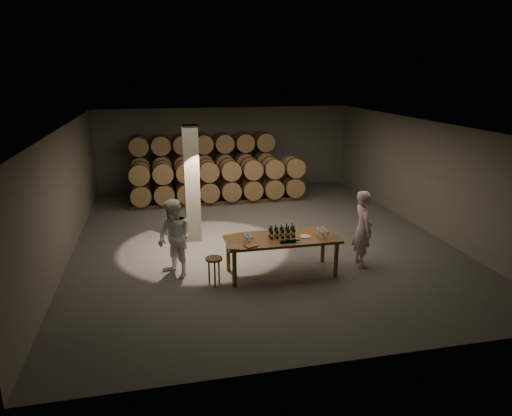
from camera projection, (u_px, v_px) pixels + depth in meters
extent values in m
plane|color=#585552|center=(258.00, 237.00, 13.04)|extent=(12.00, 12.00, 0.00)
plane|color=#605E59|center=(258.00, 124.00, 12.12)|extent=(12.00, 12.00, 0.00)
plane|color=slate|center=(225.00, 148.00, 18.20)|extent=(10.00, 0.00, 10.00)
plane|color=slate|center=(344.00, 272.00, 6.97)|extent=(10.00, 0.00, 10.00)
plane|color=slate|center=(66.00, 193.00, 11.56)|extent=(0.00, 12.00, 12.00)
plane|color=slate|center=(421.00, 174.00, 13.61)|extent=(0.00, 12.00, 12.00)
cube|color=slate|center=(192.00, 184.00, 12.40)|extent=(0.40, 0.40, 3.20)
cylinder|color=brown|center=(234.00, 269.00, 9.94)|extent=(0.10, 0.10, 0.84)
cylinder|color=brown|center=(336.00, 259.00, 10.42)|extent=(0.10, 0.10, 0.84)
cylinder|color=brown|center=(228.00, 254.00, 10.74)|extent=(0.10, 0.10, 0.84)
cylinder|color=brown|center=(323.00, 246.00, 11.23)|extent=(0.10, 0.10, 0.84)
cube|color=brown|center=(282.00, 238.00, 10.45)|extent=(2.60, 1.10, 0.06)
cube|color=#53341C|center=(205.00, 194.00, 17.41)|extent=(5.48, 0.10, 0.12)
cube|color=#53341C|center=(204.00, 190.00, 17.97)|extent=(5.48, 0.10, 0.12)
cylinder|color=olive|center=(142.00, 185.00, 17.09)|extent=(0.70, 0.95, 0.70)
cylinder|color=black|center=(142.00, 186.00, 16.85)|extent=(0.73, 0.04, 0.73)
cylinder|color=black|center=(142.00, 183.00, 17.34)|extent=(0.73, 0.04, 0.73)
cylinder|color=olive|center=(163.00, 184.00, 17.25)|extent=(0.70, 0.95, 0.70)
cylinder|color=black|center=(163.00, 185.00, 17.01)|extent=(0.73, 0.04, 0.73)
cylinder|color=black|center=(163.00, 182.00, 17.50)|extent=(0.73, 0.04, 0.73)
cylinder|color=olive|center=(184.00, 183.00, 17.41)|extent=(0.70, 0.95, 0.70)
cylinder|color=black|center=(184.00, 184.00, 17.17)|extent=(0.73, 0.04, 0.73)
cylinder|color=black|center=(183.00, 181.00, 17.66)|extent=(0.73, 0.04, 0.73)
cylinder|color=olive|center=(204.00, 182.00, 17.58)|extent=(0.70, 0.95, 0.70)
cylinder|color=black|center=(205.00, 183.00, 17.33)|extent=(0.73, 0.04, 0.73)
cylinder|color=black|center=(204.00, 180.00, 17.82)|extent=(0.73, 0.04, 0.73)
cylinder|color=olive|center=(224.00, 181.00, 17.74)|extent=(0.70, 0.95, 0.70)
cylinder|color=black|center=(225.00, 182.00, 17.49)|extent=(0.73, 0.04, 0.73)
cylinder|color=black|center=(223.00, 179.00, 17.98)|extent=(0.73, 0.04, 0.73)
cylinder|color=olive|center=(244.00, 180.00, 17.90)|extent=(0.70, 0.95, 0.70)
cylinder|color=black|center=(245.00, 181.00, 17.65)|extent=(0.73, 0.04, 0.73)
cylinder|color=black|center=(243.00, 178.00, 18.14)|extent=(0.73, 0.04, 0.73)
cylinder|color=olive|center=(263.00, 179.00, 18.06)|extent=(0.70, 0.95, 0.70)
cylinder|color=black|center=(265.00, 180.00, 17.81)|extent=(0.73, 0.04, 0.73)
cylinder|color=black|center=(262.00, 177.00, 18.30)|extent=(0.73, 0.04, 0.73)
cylinder|color=olive|center=(141.00, 165.00, 16.88)|extent=(0.70, 0.95, 0.70)
cylinder|color=black|center=(140.00, 167.00, 16.64)|extent=(0.73, 0.04, 0.73)
cylinder|color=black|center=(141.00, 164.00, 17.12)|extent=(0.73, 0.04, 0.73)
cylinder|color=olive|center=(162.00, 164.00, 17.04)|extent=(0.70, 0.95, 0.70)
cylinder|color=black|center=(162.00, 166.00, 16.80)|extent=(0.73, 0.04, 0.73)
cylinder|color=black|center=(162.00, 163.00, 17.28)|extent=(0.73, 0.04, 0.73)
cylinder|color=olive|center=(183.00, 163.00, 17.20)|extent=(0.70, 0.95, 0.70)
cylinder|color=black|center=(183.00, 165.00, 16.96)|extent=(0.73, 0.04, 0.73)
cylinder|color=black|center=(183.00, 162.00, 17.45)|extent=(0.73, 0.04, 0.73)
cylinder|color=olive|center=(204.00, 163.00, 17.36)|extent=(0.70, 0.95, 0.70)
cylinder|color=black|center=(204.00, 164.00, 17.12)|extent=(0.73, 0.04, 0.73)
cylinder|color=black|center=(203.00, 161.00, 17.61)|extent=(0.73, 0.04, 0.73)
cylinder|color=olive|center=(224.00, 162.00, 17.52)|extent=(0.70, 0.95, 0.70)
cylinder|color=black|center=(225.00, 163.00, 17.28)|extent=(0.73, 0.04, 0.73)
cylinder|color=black|center=(223.00, 161.00, 17.77)|extent=(0.73, 0.04, 0.73)
cylinder|color=olive|center=(244.00, 161.00, 17.68)|extent=(0.70, 0.95, 0.70)
cylinder|color=black|center=(245.00, 162.00, 17.44)|extent=(0.73, 0.04, 0.73)
cylinder|color=black|center=(243.00, 160.00, 17.93)|extent=(0.73, 0.04, 0.73)
cylinder|color=olive|center=(263.00, 160.00, 17.84)|extent=(0.70, 0.95, 0.70)
cylinder|color=black|center=(265.00, 161.00, 17.60)|extent=(0.73, 0.04, 0.73)
cylinder|color=black|center=(262.00, 159.00, 18.09)|extent=(0.73, 0.04, 0.73)
cylinder|color=olive|center=(139.00, 145.00, 16.67)|extent=(0.70, 0.95, 0.70)
cylinder|color=black|center=(139.00, 146.00, 16.43)|extent=(0.73, 0.04, 0.73)
cylinder|color=black|center=(139.00, 144.00, 16.91)|extent=(0.73, 0.04, 0.73)
cylinder|color=olive|center=(161.00, 145.00, 16.83)|extent=(0.70, 0.95, 0.70)
cylinder|color=black|center=(161.00, 146.00, 16.59)|extent=(0.73, 0.04, 0.73)
cylinder|color=black|center=(161.00, 144.00, 17.07)|extent=(0.73, 0.04, 0.73)
cylinder|color=olive|center=(182.00, 144.00, 16.99)|extent=(0.70, 0.95, 0.70)
cylinder|color=black|center=(183.00, 145.00, 16.75)|extent=(0.73, 0.04, 0.73)
cylinder|color=black|center=(182.00, 143.00, 17.23)|extent=(0.73, 0.04, 0.73)
cylinder|color=olive|center=(203.00, 143.00, 17.15)|extent=(0.70, 0.95, 0.70)
cylinder|color=black|center=(204.00, 144.00, 16.91)|extent=(0.73, 0.04, 0.73)
cylinder|color=black|center=(202.00, 142.00, 17.39)|extent=(0.73, 0.04, 0.73)
cylinder|color=olive|center=(223.00, 143.00, 17.31)|extent=(0.70, 0.95, 0.70)
cylinder|color=black|center=(225.00, 144.00, 17.07)|extent=(0.73, 0.04, 0.73)
cylinder|color=black|center=(222.00, 142.00, 17.55)|extent=(0.73, 0.04, 0.73)
cylinder|color=olive|center=(244.00, 142.00, 17.47)|extent=(0.70, 0.95, 0.70)
cylinder|color=black|center=(245.00, 143.00, 17.23)|extent=(0.73, 0.04, 0.73)
cylinder|color=black|center=(242.00, 141.00, 17.71)|extent=(0.73, 0.04, 0.73)
cylinder|color=olive|center=(263.00, 141.00, 17.63)|extent=(0.70, 0.95, 0.70)
cylinder|color=black|center=(265.00, 142.00, 17.39)|extent=(0.73, 0.04, 0.73)
cylinder|color=black|center=(262.00, 140.00, 17.87)|extent=(0.73, 0.04, 0.73)
cube|color=#53341C|center=(221.00, 203.00, 16.18)|extent=(6.26, 0.10, 0.12)
cube|color=#53341C|center=(218.00, 199.00, 16.74)|extent=(6.26, 0.10, 0.12)
cylinder|color=olive|center=(141.00, 194.00, 15.79)|extent=(0.70, 0.95, 0.70)
cylinder|color=black|center=(141.00, 196.00, 15.54)|extent=(0.73, 0.04, 0.73)
cylinder|color=black|center=(141.00, 192.00, 16.03)|extent=(0.73, 0.04, 0.73)
cylinder|color=olive|center=(164.00, 193.00, 15.95)|extent=(0.70, 0.95, 0.70)
cylinder|color=black|center=(164.00, 195.00, 15.70)|extent=(0.73, 0.04, 0.73)
cylinder|color=black|center=(164.00, 191.00, 16.19)|extent=(0.73, 0.04, 0.73)
cylinder|color=olive|center=(186.00, 192.00, 16.11)|extent=(0.70, 0.95, 0.70)
cylinder|color=black|center=(187.00, 193.00, 15.86)|extent=(0.73, 0.04, 0.73)
cylinder|color=black|center=(186.00, 190.00, 16.35)|extent=(0.73, 0.04, 0.73)
cylinder|color=olive|center=(208.00, 190.00, 16.27)|extent=(0.70, 0.95, 0.70)
cylinder|color=black|center=(209.00, 192.00, 16.02)|extent=(0.73, 0.04, 0.73)
cylinder|color=black|center=(208.00, 189.00, 16.51)|extent=(0.73, 0.04, 0.73)
cylinder|color=olive|center=(230.00, 189.00, 16.43)|extent=(0.70, 0.95, 0.70)
cylinder|color=black|center=(231.00, 191.00, 16.18)|extent=(0.73, 0.04, 0.73)
cylinder|color=black|center=(229.00, 188.00, 16.67)|extent=(0.73, 0.04, 0.73)
cylinder|color=olive|center=(251.00, 188.00, 16.59)|extent=(0.70, 0.95, 0.70)
cylinder|color=black|center=(253.00, 190.00, 16.34)|extent=(0.73, 0.04, 0.73)
cylinder|color=black|center=(250.00, 186.00, 16.83)|extent=(0.73, 0.04, 0.73)
cylinder|color=olive|center=(272.00, 187.00, 16.75)|extent=(0.70, 0.95, 0.70)
cylinder|color=black|center=(274.00, 189.00, 16.50)|extent=(0.73, 0.04, 0.73)
cylinder|color=black|center=(270.00, 185.00, 16.99)|extent=(0.73, 0.04, 0.73)
cylinder|color=olive|center=(292.00, 186.00, 16.91)|extent=(0.70, 0.95, 0.70)
cylinder|color=black|center=(294.00, 188.00, 16.66)|extent=(0.73, 0.04, 0.73)
cylinder|color=black|center=(290.00, 184.00, 17.15)|extent=(0.73, 0.04, 0.73)
cylinder|color=olive|center=(140.00, 173.00, 15.57)|extent=(0.70, 0.95, 0.70)
cylinder|color=black|center=(139.00, 175.00, 15.33)|extent=(0.73, 0.04, 0.73)
cylinder|color=black|center=(140.00, 172.00, 15.82)|extent=(0.73, 0.04, 0.73)
cylinder|color=olive|center=(163.00, 172.00, 15.73)|extent=(0.70, 0.95, 0.70)
cylinder|color=black|center=(163.00, 174.00, 15.49)|extent=(0.73, 0.04, 0.73)
cylinder|color=black|center=(163.00, 171.00, 15.98)|extent=(0.73, 0.04, 0.73)
cylinder|color=olive|center=(186.00, 171.00, 15.89)|extent=(0.70, 0.95, 0.70)
cylinder|color=black|center=(186.00, 173.00, 15.65)|extent=(0.73, 0.04, 0.73)
cylinder|color=black|center=(185.00, 170.00, 16.14)|extent=(0.73, 0.04, 0.73)
cylinder|color=olive|center=(208.00, 170.00, 16.05)|extent=(0.70, 0.95, 0.70)
cylinder|color=black|center=(209.00, 172.00, 15.81)|extent=(0.73, 0.04, 0.73)
cylinder|color=black|center=(207.00, 169.00, 16.30)|extent=(0.73, 0.04, 0.73)
cylinder|color=olive|center=(230.00, 169.00, 16.21)|extent=(0.70, 0.95, 0.70)
cylinder|color=black|center=(231.00, 171.00, 15.97)|extent=(0.73, 0.04, 0.73)
cylinder|color=black|center=(229.00, 168.00, 16.46)|extent=(0.73, 0.04, 0.73)
cylinder|color=olive|center=(251.00, 168.00, 16.37)|extent=(0.70, 0.95, 0.70)
cylinder|color=black|center=(253.00, 170.00, 16.13)|extent=(0.73, 0.04, 0.73)
cylinder|color=black|center=(250.00, 167.00, 16.62)|extent=(0.73, 0.04, 0.73)
cylinder|color=olive|center=(272.00, 167.00, 16.53)|extent=(0.70, 0.95, 0.70)
cylinder|color=black|center=(274.00, 169.00, 16.29)|extent=(0.73, 0.04, 0.73)
cylinder|color=black|center=(270.00, 166.00, 16.78)|extent=(0.73, 0.04, 0.73)
cylinder|color=olive|center=(293.00, 166.00, 16.69)|extent=(0.70, 0.95, 0.70)
cylinder|color=black|center=(295.00, 168.00, 16.45)|extent=(0.73, 0.04, 0.73)
cylinder|color=black|center=(291.00, 165.00, 16.94)|extent=(0.73, 0.04, 0.73)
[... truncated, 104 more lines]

